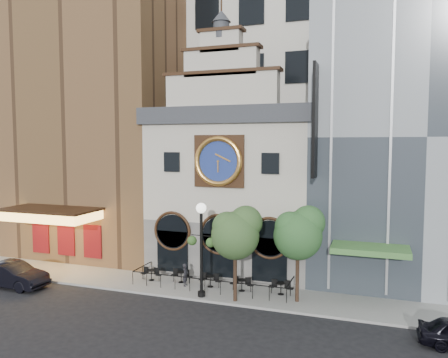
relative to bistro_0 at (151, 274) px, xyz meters
name	(u,v)px	position (x,y,z in m)	size (l,w,h in m)	color
ground	(198,302)	(4.52, -2.39, -0.61)	(120.00, 120.00, 0.00)	black
sidewalk	(212,288)	(4.52, 0.11, -0.54)	(44.00, 5.00, 0.15)	gray
clock_building	(236,183)	(4.52, 5.43, 6.07)	(12.60, 8.78, 18.65)	#605E5B
theater_building	(107,112)	(-8.48, 7.57, 11.99)	(14.00, 15.60, 25.00)	brown
retail_building	(418,138)	(17.51, 7.60, 9.53)	(14.00, 14.40, 20.00)	gray
office_tower	(273,42)	(4.52, 17.61, 19.39)	(20.00, 16.00, 40.00)	beige
cafe_railing	(212,280)	(4.52, 0.11, -0.01)	(10.60, 2.60, 0.90)	black
bistro_0	(151,274)	(0.00, 0.00, 0.00)	(1.58, 0.68, 0.90)	black
bistro_1	(181,276)	(2.18, 0.26, 0.00)	(1.58, 0.68, 0.90)	black
bistro_2	(210,280)	(4.42, 0.06, 0.00)	(1.58, 0.68, 0.90)	black
bistro_3	(242,284)	(6.66, -0.03, 0.00)	(1.58, 0.68, 0.90)	black
bistro_4	(281,287)	(9.20, 0.16, 0.00)	(1.58, 0.68, 0.90)	black
car_left	(12,275)	(-8.51, -3.98, 0.24)	(1.81, 5.20, 1.71)	black
pedestrian	(185,275)	(2.75, -0.27, 0.29)	(0.55, 0.36, 1.51)	black
lamppost	(201,239)	(4.55, -1.83, 3.21)	(1.90, 0.69, 5.94)	black
tree_left	(236,232)	(6.84, -1.85, 3.83)	(3.04, 2.93, 5.86)	#382619
tree_right	(299,232)	(10.43, -0.68, 3.85)	(3.05, 2.94, 5.88)	#382619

